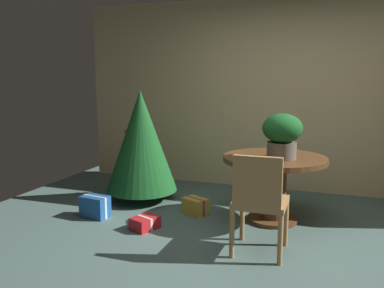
% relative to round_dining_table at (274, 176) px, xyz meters
% --- Properties ---
extents(ground_plane, '(6.60, 6.60, 0.00)m').
position_rel_round_dining_table_xyz_m(ground_plane, '(0.01, -0.87, -0.49)').
color(ground_plane, '#4C6660').
extents(back_wall_panel, '(6.00, 0.10, 2.60)m').
position_rel_round_dining_table_xyz_m(back_wall_panel, '(0.01, 1.33, 0.81)').
color(back_wall_panel, beige).
rests_on(back_wall_panel, ground_plane).
extents(round_dining_table, '(1.09, 1.09, 0.71)m').
position_rel_round_dining_table_xyz_m(round_dining_table, '(0.00, 0.00, 0.00)').
color(round_dining_table, brown).
rests_on(round_dining_table, ground_plane).
extents(flower_vase, '(0.40, 0.40, 0.46)m').
position_rel_round_dining_table_xyz_m(flower_vase, '(0.08, -0.08, 0.47)').
color(flower_vase, '#665B51').
rests_on(flower_vase, round_dining_table).
extents(wooden_chair_near, '(0.45, 0.45, 0.90)m').
position_rel_round_dining_table_xyz_m(wooden_chair_near, '(0.00, -0.90, 0.02)').
color(wooden_chair_near, '#B27F4C').
rests_on(wooden_chair_near, ground_plane).
extents(holiday_tree, '(0.89, 0.89, 1.38)m').
position_rel_round_dining_table_xyz_m(holiday_tree, '(-1.67, 0.21, 0.26)').
color(holiday_tree, brown).
rests_on(holiday_tree, ground_plane).
extents(gift_box_gold, '(0.32, 0.28, 0.19)m').
position_rel_round_dining_table_xyz_m(gift_box_gold, '(-0.86, -0.08, -0.40)').
color(gift_box_gold, gold).
rests_on(gift_box_gold, ground_plane).
extents(gift_box_blue, '(0.32, 0.22, 0.24)m').
position_rel_round_dining_table_xyz_m(gift_box_blue, '(-1.87, -0.54, -0.37)').
color(gift_box_blue, '#1E569E').
rests_on(gift_box_blue, ground_plane).
extents(gift_box_red, '(0.29, 0.32, 0.13)m').
position_rel_round_dining_table_xyz_m(gift_box_red, '(-1.19, -0.68, -0.43)').
color(gift_box_red, red).
rests_on(gift_box_red, ground_plane).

